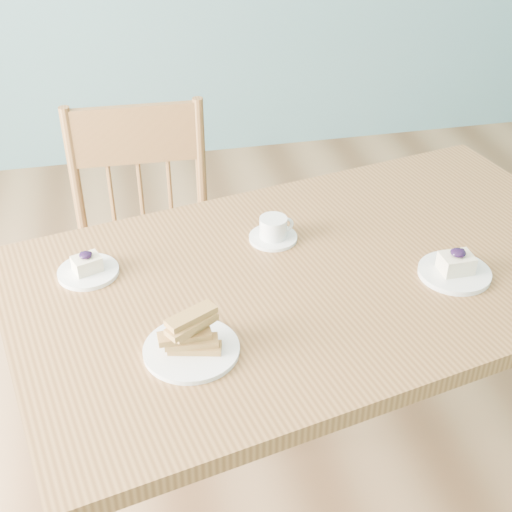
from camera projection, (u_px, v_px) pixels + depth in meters
room at (283, 72)px, 1.16m from camera, size 5.01×5.01×2.71m
dining_table at (322, 295)px, 1.72m from camera, size 1.60×1.12×0.78m
dining_chair at (148, 259)px, 2.24m from camera, size 0.45×0.43×0.95m
cheesecake_plate_near at (455, 269)px, 1.65m from camera, size 0.17×0.17×0.07m
cheesecake_plate_far at (88, 268)px, 1.66m from camera, size 0.14×0.14×0.06m
coffee_cup at (274, 230)px, 1.77m from camera, size 0.12×0.12×0.06m
biscotti_plate at (191, 340)px, 1.43m from camera, size 0.20×0.20×0.09m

